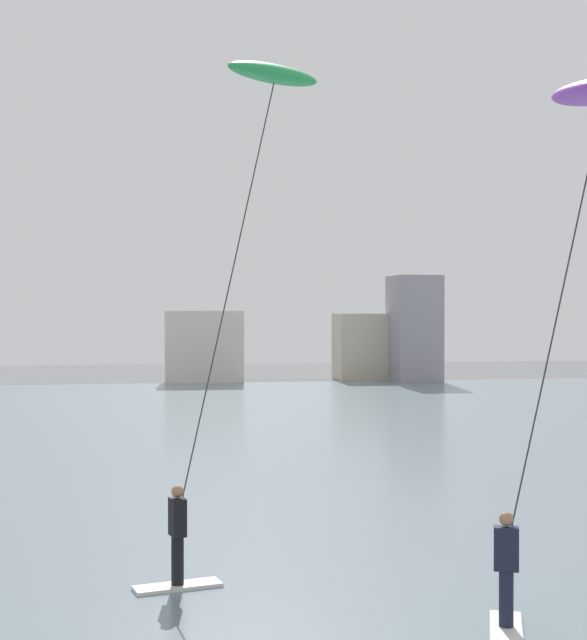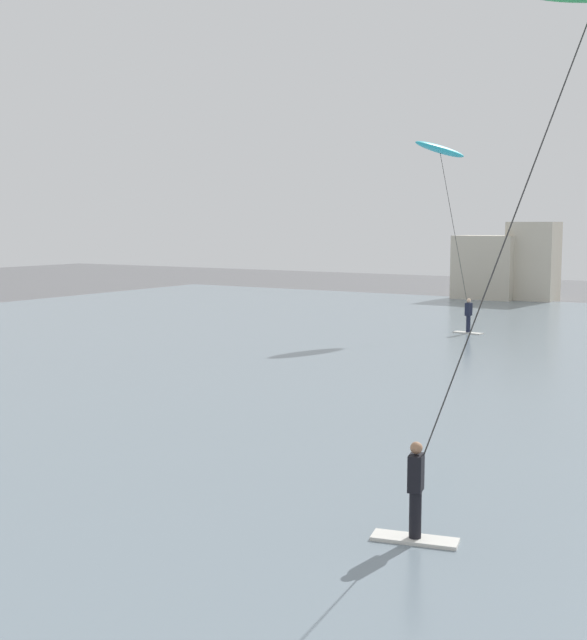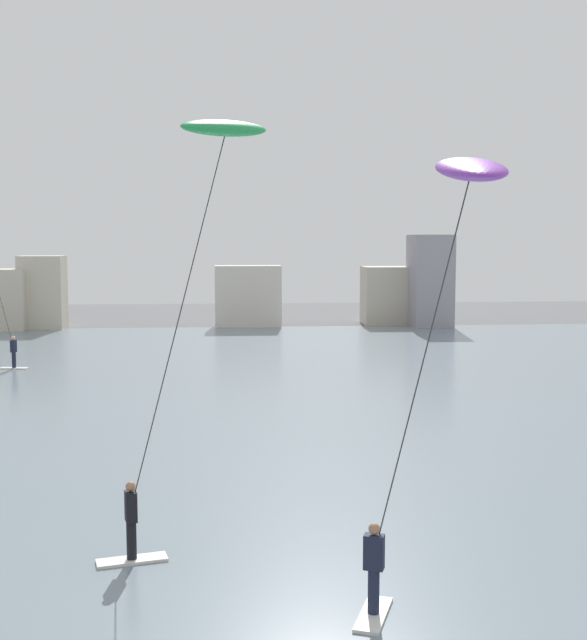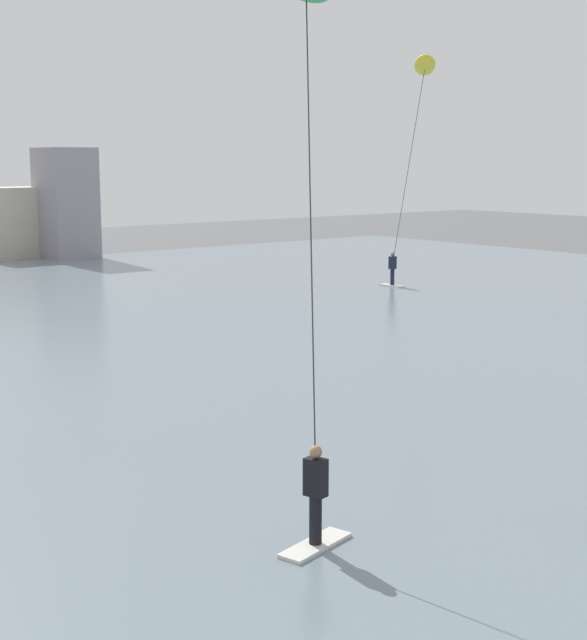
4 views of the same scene
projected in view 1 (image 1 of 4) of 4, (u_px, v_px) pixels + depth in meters
The scene contains 3 objects.
water_bay at pixel (208, 439), 33.58m from camera, with size 84.00×52.00×0.10m, color slate.
far_shore_buildings at pixel (210, 343), 60.38m from camera, with size 34.85×6.04×6.86m.
kitesurfer_green at pixel (262, 134), 17.56m from camera, with size 3.86×4.10×9.25m.
Camera 1 is at (-2.48, -3.12, 4.51)m, focal length 53.50 mm.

